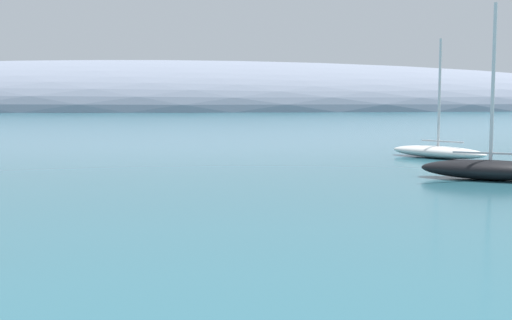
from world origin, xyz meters
TOP-DOWN VIEW (x-y plane):
  - distant_ridge at (-23.38, 215.76)m, footprint 377.45×79.57m
  - sailboat_white_near_shore at (16.74, 42.22)m, footprint 6.31×7.16m
  - sailboat_black_mid_mooring at (15.37, 30.14)m, footprint 7.24×5.23m

SIDE VIEW (x-z plane):
  - distant_ridge at x=-23.38m, z-range -16.14..16.14m
  - sailboat_white_near_shore at x=16.74m, z-range -3.64..4.61m
  - sailboat_black_mid_mooring at x=15.37m, z-range -3.90..5.06m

